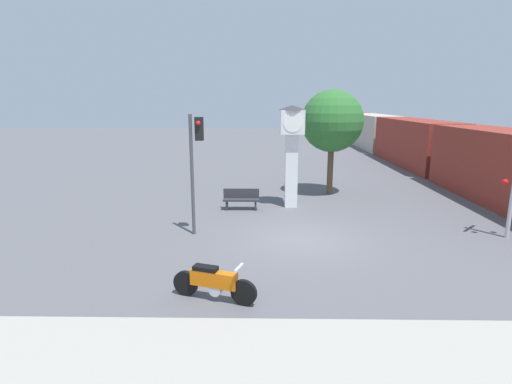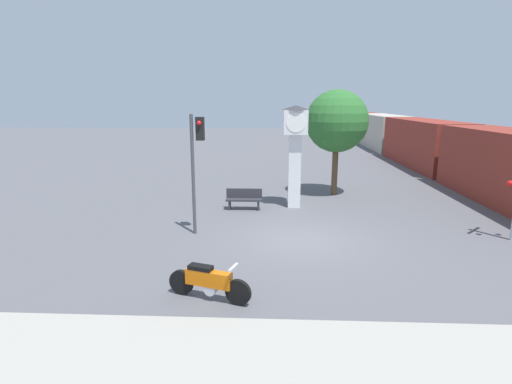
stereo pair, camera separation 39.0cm
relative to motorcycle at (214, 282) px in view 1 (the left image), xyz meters
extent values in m
plane|color=#56565B|center=(2.48, 4.44, -0.46)|extent=(120.00, 120.00, 0.00)
cylinder|color=black|center=(0.74, -0.24, -0.14)|extent=(0.64, 0.30, 0.64)
cylinder|color=black|center=(-0.72, 0.23, -0.14)|extent=(0.64, 0.30, 0.64)
cube|color=orange|center=(0.01, 0.00, 0.09)|extent=(1.19, 0.58, 0.38)
cube|color=black|center=(-0.20, 0.06, 0.34)|extent=(0.64, 0.42, 0.11)
cylinder|color=silver|center=(0.06, -0.02, -0.17)|extent=(0.35, 0.30, 0.30)
cube|color=silver|center=(0.63, -0.20, 0.48)|extent=(0.21, 0.47, 0.04)
cube|color=white|center=(2.46, 8.97, 1.20)|extent=(0.55, 0.55, 3.32)
cube|color=white|center=(2.46, 8.97, 3.38)|extent=(1.04, 1.04, 1.04)
cylinder|color=white|center=(2.46, 8.44, 3.38)|extent=(0.83, 0.02, 0.83)
cone|color=#333338|center=(2.46, 8.97, 4.00)|extent=(1.25, 1.25, 0.20)
cube|color=maroon|center=(12.66, 21.45, 1.24)|extent=(2.80, 11.51, 3.40)
cube|color=#ADA393|center=(12.66, 33.56, 1.24)|extent=(2.80, 11.51, 3.40)
cube|color=maroon|center=(12.66, 45.67, 1.24)|extent=(2.80, 11.51, 3.40)
cylinder|color=#47474C|center=(-1.32, 4.95, 1.69)|extent=(0.12, 0.12, 4.30)
cube|color=black|center=(-1.02, 4.95, 3.34)|extent=(0.28, 0.24, 0.80)
sphere|color=red|center=(-1.02, 4.80, 3.54)|extent=(0.16, 0.16, 0.16)
sphere|color=red|center=(9.50, 4.70, 1.56)|extent=(0.20, 0.20, 0.20)
cylinder|color=brown|center=(4.66, 11.53, 0.80)|extent=(0.30, 0.30, 2.51)
sphere|color=#2D6B2D|center=(4.66, 11.53, 3.30)|extent=(3.12, 3.12, 3.12)
cube|color=#2D2D33|center=(0.22, 8.33, -0.01)|extent=(1.60, 0.44, 0.08)
cube|color=#2D2D33|center=(0.22, 8.52, 0.24)|extent=(1.60, 0.06, 0.44)
cube|color=#2D2D33|center=(-0.42, 8.33, -0.26)|extent=(0.08, 0.35, 0.41)
cube|color=#2D2D33|center=(0.86, 8.33, -0.26)|extent=(0.08, 0.35, 0.41)
camera|label=1|loc=(1.17, -8.86, 4.24)|focal=28.00mm
camera|label=2|loc=(1.56, -8.84, 4.24)|focal=28.00mm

